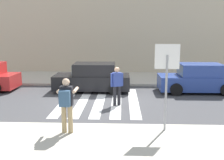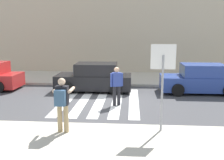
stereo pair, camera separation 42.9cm
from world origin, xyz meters
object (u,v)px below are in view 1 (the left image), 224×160
(photographer_with_backpack, at_px, (66,101))
(stop_sign, at_px, (167,68))
(parked_car_blue, at_px, (198,79))
(parked_car_black, at_px, (93,78))
(pedestrian_crossing, at_px, (117,84))

(photographer_with_backpack, bearing_deg, stop_sign, 7.27)
(photographer_with_backpack, bearing_deg, parked_car_blue, 47.83)
(stop_sign, height_order, photographer_with_backpack, stop_sign)
(photographer_with_backpack, height_order, parked_car_black, photographer_with_backpack)
(stop_sign, relative_size, pedestrian_crossing, 1.59)
(pedestrian_crossing, bearing_deg, parked_car_blue, 32.73)
(pedestrian_crossing, bearing_deg, parked_car_black, 116.51)
(parked_car_blue, bearing_deg, pedestrian_crossing, -147.27)
(photographer_with_backpack, relative_size, parked_car_black, 0.42)
(parked_car_black, distance_m, parked_car_blue, 5.70)
(stop_sign, distance_m, photographer_with_backpack, 3.25)
(stop_sign, distance_m, parked_car_black, 6.85)
(stop_sign, xyz_separation_m, pedestrian_crossing, (-1.60, 3.22, -1.16))
(photographer_with_backpack, height_order, parked_car_blue, photographer_with_backpack)
(photographer_with_backpack, relative_size, pedestrian_crossing, 1.00)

